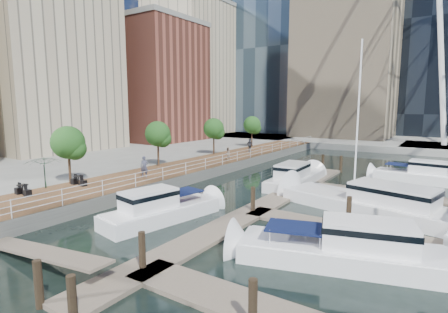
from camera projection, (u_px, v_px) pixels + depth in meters
ground at (131, 242)px, 18.55m from camera, size 520.00×520.00×0.00m
boardwalk at (183, 171)px, 35.77m from camera, size 6.00×60.00×1.00m
seawall at (206, 174)px, 34.14m from camera, size 0.25×60.00×1.00m
land_inland at (39, 152)px, 50.45m from camera, size 48.00×90.00×1.00m
land_far at (397, 128)px, 102.79m from camera, size 200.00×114.00×1.00m
railing at (205, 164)px, 34.04m from camera, size 0.10×60.00×1.05m
floating_docks at (336, 211)px, 22.40m from camera, size 16.00×34.00×2.60m
midrise_condos at (112, 67)px, 57.02m from camera, size 19.00×67.00×28.00m
street_trees at (158, 134)px, 35.70m from camera, size 2.60×42.60×4.60m
yacht_foreground at (340, 264)px, 15.93m from camera, size 10.44×5.39×2.15m
pedestrian_near at (144, 167)px, 30.24m from camera, size 0.80×0.74×1.84m
pedestrian_mid at (228, 154)px, 39.50m from camera, size 0.75×0.86×1.49m
pedestrian_far at (250, 145)px, 46.76m from camera, size 1.13×0.69×1.79m
moored_yachts at (364, 214)px, 23.26m from camera, size 21.51×37.18×11.50m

